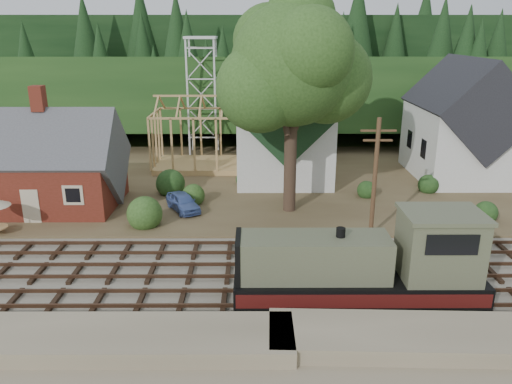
{
  "coord_description": "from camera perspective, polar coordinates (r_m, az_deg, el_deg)",
  "views": [
    {
      "loc": [
        -0.61,
        -24.86,
        13.09
      ],
      "look_at": [
        -0.49,
        6.0,
        3.0
      ],
      "focal_mm": 35.0,
      "sensor_mm": 36.0,
      "label": 1
    }
  ],
  "objects": [
    {
      "name": "ground",
      "position": [
        28.11,
        1.05,
        -9.66
      ],
      "size": [
        140.0,
        140.0,
        0.0
      ],
      "primitive_type": "plane",
      "color": "#384C1E",
      "rests_on": "ground"
    },
    {
      "name": "embankment",
      "position": [
        20.97,
        1.58,
        -20.54
      ],
      "size": [
        64.0,
        5.0,
        1.6
      ],
      "primitive_type": "cube",
      "color": "#7F7259",
      "rests_on": "ground"
    },
    {
      "name": "railroad_bed",
      "position": [
        28.07,
        1.05,
        -9.51
      ],
      "size": [
        64.0,
        11.0,
        0.16
      ],
      "primitive_type": "cube",
      "color": "#726B5B",
      "rests_on": "ground"
    },
    {
      "name": "village_flat",
      "position": [
        44.78,
        0.56,
        1.31
      ],
      "size": [
        64.0,
        26.0,
        0.3
      ],
      "primitive_type": "cube",
      "color": "brown",
      "rests_on": "ground"
    },
    {
      "name": "hillside",
      "position": [
        68.14,
        0.29,
        7.03
      ],
      "size": [
        70.0,
        28.96,
        12.74
      ],
      "primitive_type": "cube",
      "rotation": [
        -0.17,
        0.0,
        0.0
      ],
      "color": "#1E3F19",
      "rests_on": "ground"
    },
    {
      "name": "ridge",
      "position": [
        83.89,
        0.2,
        9.13
      ],
      "size": [
        80.0,
        20.0,
        12.0
      ],
      "primitive_type": "cube",
      "color": "black",
      "rests_on": "ground"
    },
    {
      "name": "depot",
      "position": [
        40.26,
        -22.72,
        2.48
      ],
      "size": [
        10.8,
        7.41,
        9.0
      ],
      "color": "#592114",
      "rests_on": "village_flat"
    },
    {
      "name": "church",
      "position": [
        45.32,
        3.11,
        8.02
      ],
      "size": [
        8.4,
        15.17,
        13.0
      ],
      "color": "silver",
      "rests_on": "village_flat"
    },
    {
      "name": "farmhouse",
      "position": [
        48.35,
        22.59,
        6.93
      ],
      "size": [
        8.4,
        10.8,
        10.6
      ],
      "color": "silver",
      "rests_on": "village_flat"
    },
    {
      "name": "timber_frame",
      "position": [
        48.19,
        -6.69,
        6.22
      ],
      "size": [
        8.2,
        6.2,
        6.99
      ],
      "color": "tan",
      "rests_on": "village_flat"
    },
    {
      "name": "lattice_tower",
      "position": [
        53.23,
        -6.24,
        14.71
      ],
      "size": [
        3.2,
        3.2,
        12.12
      ],
      "color": "silver",
      "rests_on": "village_flat"
    },
    {
      "name": "big_tree",
      "position": [
        35.18,
        4.42,
        13.37
      ],
      "size": [
        10.9,
        8.4,
        14.7
      ],
      "color": "#38281E",
      "rests_on": "village_flat"
    },
    {
      "name": "telegraph_pole_near",
      "position": [
        32.25,
        13.43,
        1.68
      ],
      "size": [
        2.2,
        0.28,
        8.0
      ],
      "color": "#4C331E",
      "rests_on": "ground"
    },
    {
      "name": "locomotive",
      "position": [
        25.09,
        12.76,
        -8.32
      ],
      "size": [
        11.95,
        2.99,
        4.78
      ],
      "color": "black",
      "rests_on": "railroad_bed"
    },
    {
      "name": "car_blue",
      "position": [
        37.2,
        -8.34,
        -1.13
      ],
      "size": [
        3.25,
        4.15,
        1.32
      ],
      "primitive_type": "imported",
      "rotation": [
        0.0,
        0.0,
        0.51
      ],
      "color": "#526DB1",
      "rests_on": "village_flat"
    },
    {
      "name": "car_red",
      "position": [
        49.75,
        22.57,
        2.59
      ],
      "size": [
        5.07,
        2.86,
        1.34
      ],
      "primitive_type": "imported",
      "rotation": [
        0.0,
        0.0,
        1.43
      ],
      "color": "#BD330F",
      "rests_on": "village_flat"
    }
  ]
}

